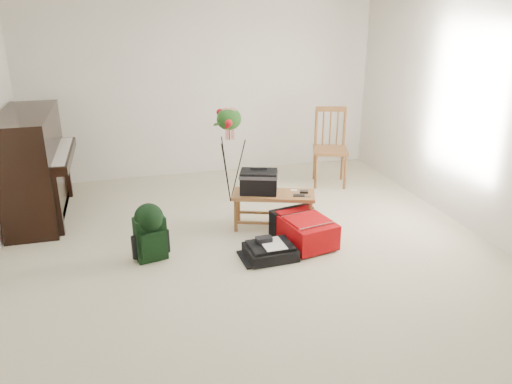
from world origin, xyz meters
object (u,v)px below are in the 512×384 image
object	(u,v)px
green_backpack	(150,229)
red_suitcase	(302,227)
dining_chair	(329,148)
black_duffel	(270,251)
flower_stand	(230,156)
bench	(264,187)
piano	(35,168)

from	to	relation	value
green_backpack	red_suitcase	bearing A→B (deg)	-12.56
dining_chair	red_suitcase	size ratio (longest dim) A/B	1.37
black_duffel	green_backpack	world-z (taller)	green_backpack
dining_chair	flower_stand	world-z (taller)	flower_stand
bench	green_backpack	xyz separation A→B (m)	(-1.27, -0.41, -0.17)
red_suitcase	piano	bearing A→B (deg)	141.07
piano	black_duffel	bearing A→B (deg)	-36.00
piano	black_duffel	distance (m)	2.93
black_duffel	bench	bearing A→B (deg)	76.75
piano	dining_chair	world-z (taller)	piano
red_suitcase	flower_stand	distance (m)	1.46
red_suitcase	green_backpack	xyz separation A→B (m)	(-1.58, 0.01, 0.17)
black_duffel	flower_stand	distance (m)	1.66
piano	dining_chair	distance (m)	3.76
dining_chair	piano	bearing A→B (deg)	-158.45
piano	bench	size ratio (longest dim) A/B	1.53
black_duffel	flower_stand	size ratio (longest dim) A/B	0.40
bench	dining_chair	bearing A→B (deg)	62.22
green_backpack	bench	bearing A→B (deg)	5.86
bench	flower_stand	size ratio (longest dim) A/B	0.78
bench	green_backpack	distance (m)	1.35
dining_chair	black_duffel	bearing A→B (deg)	-108.22
green_backpack	flower_stand	size ratio (longest dim) A/B	0.47
dining_chair	flower_stand	distance (m)	1.52
piano	dining_chair	xyz separation A→B (m)	(3.75, 0.20, -0.09)
red_suitcase	flower_stand	size ratio (longest dim) A/B	0.62
dining_chair	green_backpack	bearing A→B (deg)	-129.20
red_suitcase	bench	bearing A→B (deg)	114.42
piano	flower_stand	bearing A→B (deg)	-3.20
piano	red_suitcase	distance (m)	3.15
green_backpack	flower_stand	bearing A→B (deg)	37.82
green_backpack	flower_stand	world-z (taller)	flower_stand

